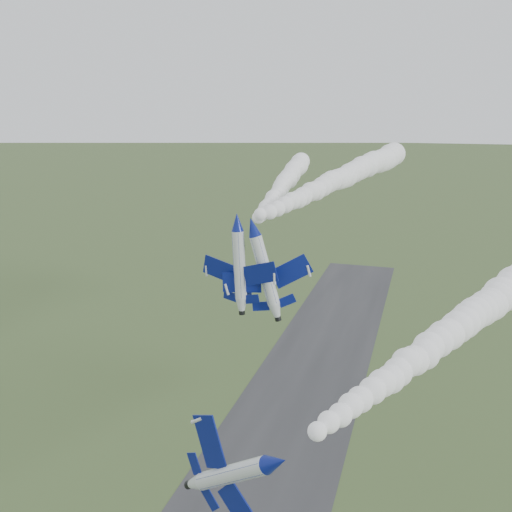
{
  "coord_description": "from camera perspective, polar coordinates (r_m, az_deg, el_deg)",
  "views": [
    {
      "loc": [
        22.31,
        -51.05,
        57.6
      ],
      "look_at": [
        1.94,
        15.74,
        39.54
      ],
      "focal_mm": 40.0,
      "sensor_mm": 36.0,
      "label": 1
    }
  ],
  "objects": [
    {
      "name": "jet_pair_right",
      "position": [
        73.46,
        -0.34,
        2.94
      ],
      "size": [
        11.81,
        14.43,
        4.42
      ],
      "rotation": [
        0.0,
        -0.27,
        0.17
      ],
      "color": "silver"
    },
    {
      "name": "jet_pair_left",
      "position": [
        73.85,
        -1.94,
        3.42
      ],
      "size": [
        11.66,
        13.63,
        3.42
      ],
      "rotation": [
        0.0,
        -0.05,
        -0.25
      ],
      "color": "silver"
    },
    {
      "name": "jet_lead",
      "position": [
        49.96,
        1.96,
        -19.99
      ],
      "size": [
        7.79,
        13.68,
        9.79
      ],
      "rotation": [
        0.0,
        0.98,
        -0.39
      ],
      "color": "silver"
    },
    {
      "name": "smoke_trail_jet_lead",
      "position": [
        74.19,
        18.6,
        -7.49
      ],
      "size": [
        26.67,
        55.08,
        5.24
      ],
      "primitive_type": null,
      "rotation": [
        0.0,
        0.0,
        -0.39
      ],
      "color": "silver"
    },
    {
      "name": "smoke_trail_jet_pair_left",
      "position": [
        108.14,
        8.78,
        7.84
      ],
      "size": [
        22.61,
        69.48,
        5.33
      ],
      "primitive_type": null,
      "rotation": [
        0.0,
        0.0,
        -0.25
      ],
      "color": "silver"
    },
    {
      "name": "smoke_trail_jet_pair_right",
      "position": [
        113.44,
        2.97,
        7.4
      ],
      "size": [
        16.56,
        73.23,
        4.46
      ],
      "primitive_type": null,
      "rotation": [
        0.0,
        0.0,
        0.17
      ],
      "color": "silver"
    },
    {
      "name": "runway",
      "position": [
        101.89,
        1.38,
        -19.91
      ],
      "size": [
        24.0,
        260.0,
        0.04
      ],
      "primitive_type": "cube",
      "color": "#2D2D30",
      "rests_on": "ground"
    }
  ]
}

